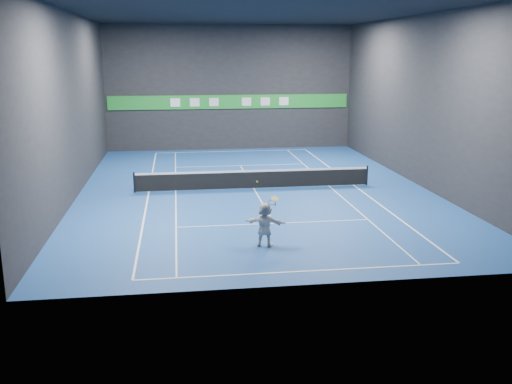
{
  "coord_description": "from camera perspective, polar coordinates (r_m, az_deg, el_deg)",
  "views": [
    {
      "loc": [
        -3.94,
        -29.11,
        7.01
      ],
      "look_at": [
        -0.84,
        -6.84,
        1.5
      ],
      "focal_mm": 40.0,
      "sensor_mm": 36.0,
      "label": 1
    }
  ],
  "objects": [
    {
      "name": "baseline_near",
      "position": [
        19.01,
        4.65,
        -7.91
      ],
      "size": [
        10.98,
        0.08,
        0.01
      ],
      "primitive_type": "cube",
      "color": "white",
      "rests_on": "ground"
    },
    {
      "name": "baseline_far",
      "position": [
        41.78,
        -2.41,
        4.1
      ],
      "size": [
        10.98,
        0.08,
        0.01
      ],
      "primitive_type": "cube",
      "color": "white",
      "rests_on": "ground"
    },
    {
      "name": "tennis_racket",
      "position": [
        20.97,
        1.63,
        -1.11
      ],
      "size": [
        0.48,
        0.39,
        0.66
      ],
      "color": "red",
      "rests_on": "player"
    },
    {
      "name": "wall_back",
      "position": [
        42.37,
        -2.62,
        10.35
      ],
      "size": [
        18.0,
        0.1,
        9.0
      ],
      "primitive_type": "cube",
      "color": "black",
      "rests_on": "ground"
    },
    {
      "name": "tennis_ball",
      "position": [
        20.89,
        0.12,
        1.04
      ],
      "size": [
        0.07,
        0.07,
        0.07
      ],
      "primitive_type": "sphere",
      "color": "#B8E025",
      "rests_on": "player"
    },
    {
      "name": "wall_left",
      "position": [
        29.66,
        -17.92,
        8.25
      ],
      "size": [
        0.1,
        26.0,
        9.0
      ],
      "primitive_type": "cube",
      "color": "black",
      "rests_on": "ground"
    },
    {
      "name": "ground",
      "position": [
        30.2,
        -0.22,
        0.34
      ],
      "size": [
        26.0,
        26.0,
        0.0
      ],
      "primitive_type": "plane",
      "color": "navy",
      "rests_on": "ground"
    },
    {
      "name": "sideline_doubles_left",
      "position": [
        29.99,
        -10.67,
        0.01
      ],
      "size": [
        0.08,
        23.78,
        0.01
      ],
      "primitive_type": "cube",
      "color": "white",
      "rests_on": "ground"
    },
    {
      "name": "service_line_far",
      "position": [
        36.41,
        -1.57,
        2.66
      ],
      "size": [
        8.23,
        0.06,
        0.01
      ],
      "primitive_type": "cube",
      "color": "white",
      "rests_on": "ground"
    },
    {
      "name": "player",
      "position": [
        21.1,
        0.88,
        -3.27
      ],
      "size": [
        1.61,
        0.98,
        1.66
      ],
      "primitive_type": "imported",
      "rotation": [
        0.0,
        0.0,
        2.79
      ],
      "color": "silver",
      "rests_on": "ground"
    },
    {
      "name": "sideline_doubles_right",
      "position": [
        31.39,
        9.76,
        0.66
      ],
      "size": [
        0.08,
        23.78,
        0.01
      ],
      "primitive_type": "cube",
      "color": "white",
      "rests_on": "ground"
    },
    {
      "name": "ceiling",
      "position": [
        29.45,
        -0.23,
        17.64
      ],
      "size": [
        26.0,
        26.0,
        0.0
      ],
      "primitive_type": "plane",
      "color": "black",
      "rests_on": "ground"
    },
    {
      "name": "tennis_net",
      "position": [
        30.08,
        -0.22,
        1.34
      ],
      "size": [
        12.5,
        0.1,
        1.07
      ],
      "color": "black",
      "rests_on": "ground"
    },
    {
      "name": "center_service_line",
      "position": [
        30.2,
        -0.22,
        0.35
      ],
      "size": [
        0.06,
        12.8,
        0.01
      ],
      "primitive_type": "cube",
      "color": "white",
      "rests_on": "ground"
    },
    {
      "name": "service_line_near",
      "position": [
        24.09,
        1.83,
        -3.15
      ],
      "size": [
        8.23,
        0.06,
        0.01
      ],
      "primitive_type": "cube",
      "color": "white",
      "rests_on": "ground"
    },
    {
      "name": "sponsor_banner",
      "position": [
        42.38,
        -2.6,
        9.0
      ],
      "size": [
        17.64,
        0.11,
        1.0
      ],
      "color": "#1F902E",
      "rests_on": "wall_back"
    },
    {
      "name": "wall_front",
      "position": [
        16.78,
        5.77,
        5.1
      ],
      "size": [
        18.0,
        0.1,
        9.0
      ],
      "primitive_type": "cube",
      "color": "black",
      "rests_on": "ground"
    },
    {
      "name": "wall_right",
      "position": [
        31.96,
        16.17,
        8.72
      ],
      "size": [
        0.1,
        26.0,
        9.0
      ],
      "primitive_type": "cube",
      "color": "black",
      "rests_on": "ground"
    },
    {
      "name": "sideline_singles_right",
      "position": [
        31.01,
        7.33,
        0.59
      ],
      "size": [
        0.06,
        23.78,
        0.01
      ],
      "primitive_type": "cube",
      "color": "white",
      "rests_on": "ground"
    },
    {
      "name": "sideline_singles_left",
      "position": [
        29.95,
        -8.03,
        0.09
      ],
      "size": [
        0.06,
        23.78,
        0.01
      ],
      "primitive_type": "cube",
      "color": "white",
      "rests_on": "ground"
    }
  ]
}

